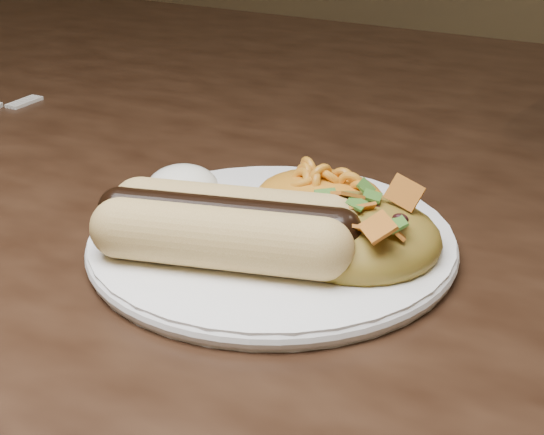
% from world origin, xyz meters
% --- Properties ---
extents(table, '(1.60, 0.90, 0.75)m').
position_xyz_m(table, '(0.00, 0.00, 0.66)').
color(table, black).
rests_on(table, floor).
extents(plate, '(0.28, 0.28, 0.01)m').
position_xyz_m(plate, '(0.06, -0.15, 0.76)').
color(plate, white).
rests_on(plate, table).
extents(hotdog, '(0.13, 0.09, 0.03)m').
position_xyz_m(hotdog, '(0.05, -0.18, 0.78)').
color(hotdog, '#E3C476').
rests_on(hotdog, plate).
extents(mac_and_cheese, '(0.09, 0.09, 0.03)m').
position_xyz_m(mac_and_cheese, '(0.07, -0.09, 0.78)').
color(mac_and_cheese, gold).
rests_on(mac_and_cheese, plate).
extents(sour_cream, '(0.05, 0.05, 0.03)m').
position_xyz_m(sour_cream, '(-0.01, -0.13, 0.77)').
color(sour_cream, white).
rests_on(sour_cream, plate).
extents(taco_salad, '(0.10, 0.09, 0.04)m').
position_xyz_m(taco_salad, '(0.11, -0.14, 0.78)').
color(taco_salad, '#A84F1C').
rests_on(taco_salad, plate).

